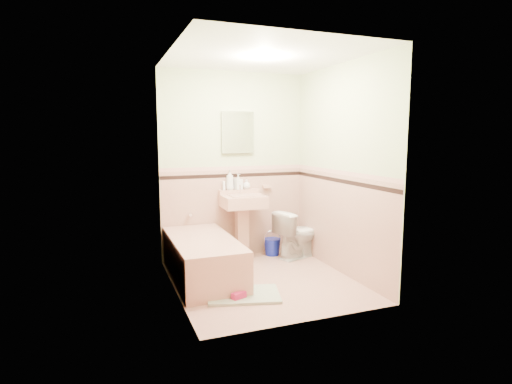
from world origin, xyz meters
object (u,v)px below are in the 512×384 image
object	(u,v)px
medicine_cabinet	(238,132)
bucket	(272,247)
shoe	(239,295)
soap_bottle_left	(230,180)
soap_bottle_mid	(238,182)
soap_bottle_right	(246,184)
bathtub	(203,260)
toilet	(297,234)
sink	(243,228)

from	to	relation	value
medicine_cabinet	bucket	distance (m)	1.65
medicine_cabinet	shoe	xyz separation A→B (m)	(-0.50, -1.52, -1.64)
soap_bottle_left	medicine_cabinet	bearing A→B (deg)	13.28
soap_bottle_mid	soap_bottle_right	size ratio (longest dim) A/B	1.60
soap_bottle_mid	shoe	xyz separation A→B (m)	(-0.49, -1.49, -0.98)
bathtub	soap_bottle_left	xyz separation A→B (m)	(0.55, 0.71, 0.84)
bathtub	soap_bottle_right	xyz separation A→B (m)	(0.79, 0.71, 0.77)
bathtub	toilet	world-z (taller)	toilet
sink	soap_bottle_mid	bearing A→B (deg)	92.93
medicine_cabinet	shoe	world-z (taller)	medicine_cabinet
bathtub	soap_bottle_right	bearing A→B (deg)	41.95
bucket	soap_bottle_left	bearing A→B (deg)	167.95
bucket	shoe	xyz separation A→B (m)	(-0.94, -1.36, -0.06)
toilet	medicine_cabinet	bearing A→B (deg)	44.42
bathtub	sink	bearing A→B (deg)	37.93
bathtub	toilet	bearing A→B (deg)	14.83
medicine_cabinet	soap_bottle_mid	bearing A→B (deg)	-107.09
bucket	bathtub	bearing A→B (deg)	-152.42
soap_bottle_right	toilet	size ratio (longest dim) A/B	0.20
soap_bottle_right	bucket	xyz separation A→B (m)	(0.34, -0.12, -0.88)
bathtub	bucket	distance (m)	1.27
bathtub	sink	world-z (taller)	sink
toilet	bucket	distance (m)	0.41
sink	soap_bottle_left	world-z (taller)	soap_bottle_left
sink	toilet	bearing A→B (deg)	-12.27
bathtub	medicine_cabinet	xyz separation A→B (m)	(0.68, 0.74, 1.47)
shoe	soap_bottle_right	bearing A→B (deg)	47.06
bathtub	bucket	world-z (taller)	bathtub
toilet	soap_bottle_left	bearing A→B (deg)	49.69
toilet	shoe	world-z (taller)	toilet
bathtub	medicine_cabinet	size ratio (longest dim) A/B	2.70
sink	soap_bottle_mid	size ratio (longest dim) A/B	4.14
soap_bottle_right	bathtub	bearing A→B (deg)	-138.05
medicine_cabinet	shoe	bearing A→B (deg)	-108.21
soap_bottle_mid	bucket	xyz separation A→B (m)	(0.45, -0.12, -0.92)
soap_bottle_right	toilet	bearing A→B (deg)	-28.75
soap_bottle_right	soap_bottle_mid	bearing A→B (deg)	180.00
soap_bottle_left	soap_bottle_right	distance (m)	0.25
soap_bottle_right	bucket	distance (m)	0.95
medicine_cabinet	soap_bottle_left	world-z (taller)	medicine_cabinet
soap_bottle_mid	soap_bottle_right	world-z (taller)	soap_bottle_mid
soap_bottle_left	toilet	xyz separation A→B (m)	(0.85, -0.34, -0.74)
toilet	bucket	bearing A→B (deg)	33.74
sink	soap_bottle_right	world-z (taller)	soap_bottle_right
soap_bottle_left	bucket	size ratio (longest dim) A/B	1.15
sink	bathtub	bearing A→B (deg)	-142.07
medicine_cabinet	shoe	size ratio (longest dim) A/B	3.72
bathtub	medicine_cabinet	bearing A→B (deg)	47.42
bathtub	soap_bottle_left	world-z (taller)	soap_bottle_left
soap_bottle_left	soap_bottle_right	size ratio (longest dim) A/B	2.05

